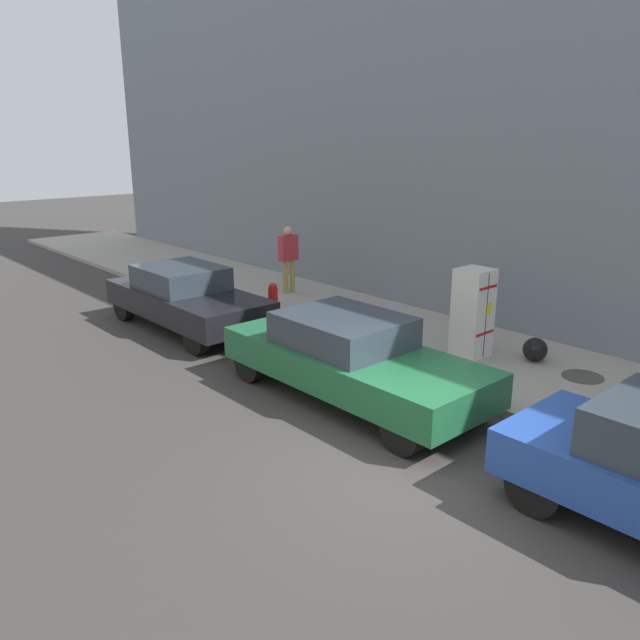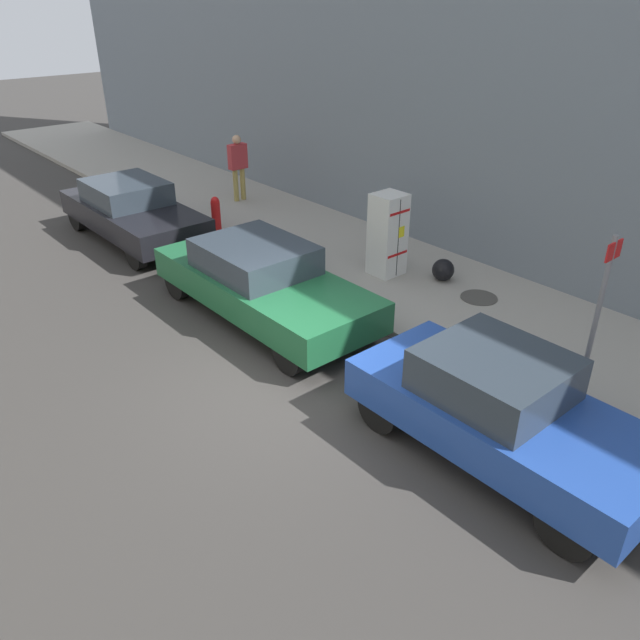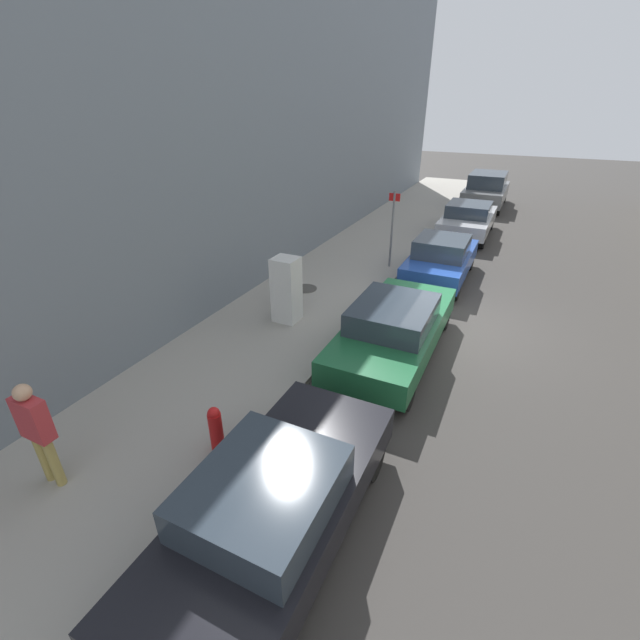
# 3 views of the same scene
# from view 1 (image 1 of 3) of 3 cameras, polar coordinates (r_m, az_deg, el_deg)

# --- Properties ---
(ground_plane) EXTENTS (80.00, 80.00, 0.00)m
(ground_plane) POSITION_cam_1_polar(r_m,az_deg,el_deg) (8.34, 7.72, -13.56)
(ground_plane) COLOR #383533
(sidewalk_slab) EXTENTS (3.66, 44.00, 0.13)m
(sidewalk_slab) POSITION_cam_1_polar(r_m,az_deg,el_deg) (11.55, 21.46, -5.47)
(sidewalk_slab) COLOR #9E998E
(sidewalk_slab) RESTS_ON ground
(discarded_refrigerator) EXTENTS (0.62, 0.59, 1.68)m
(discarded_refrigerator) POSITION_cam_1_polar(r_m,az_deg,el_deg) (12.04, 13.78, 0.66)
(discarded_refrigerator) COLOR white
(discarded_refrigerator) RESTS_ON sidewalk_slab
(manhole_cover) EXTENTS (0.70, 0.70, 0.02)m
(manhole_cover) POSITION_cam_1_polar(r_m,az_deg,el_deg) (11.80, 22.88, -4.79)
(manhole_cover) COLOR #47443F
(manhole_cover) RESTS_ON sidewalk_slab
(fire_hydrant) EXTENTS (0.22, 0.22, 0.82)m
(fire_hydrant) POSITION_cam_1_polar(r_m,az_deg,el_deg) (14.29, -4.31, 1.83)
(fire_hydrant) COLOR red
(fire_hydrant) RESTS_ON sidewalk_slab
(trash_bag) EXTENTS (0.45, 0.45, 0.45)m
(trash_bag) POSITION_cam_1_polar(r_m,az_deg,el_deg) (12.23, 19.07, -2.57)
(trash_bag) COLOR black
(trash_bag) RESTS_ON sidewalk_slab
(pedestrian_walking_far) EXTENTS (0.51, 0.24, 1.77)m
(pedestrian_walking_far) POSITION_cam_1_polar(r_m,az_deg,el_deg) (16.47, -2.91, 6.02)
(pedestrian_walking_far) COLOR #A8934C
(pedestrian_walking_far) RESTS_ON sidewalk_slab
(parked_sedan_dark) EXTENTS (1.78, 4.40, 1.39)m
(parked_sedan_dark) POSITION_cam_1_polar(r_m,az_deg,el_deg) (14.14, -12.17, 2.07)
(parked_sedan_dark) COLOR black
(parked_sedan_dark) RESTS_ON ground
(parked_sedan_green) EXTENTS (1.85, 4.68, 1.38)m
(parked_sedan_green) POSITION_cam_1_polar(r_m,az_deg,el_deg) (10.13, 2.81, -3.38)
(parked_sedan_green) COLOR #1E6038
(parked_sedan_green) RESTS_ON ground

